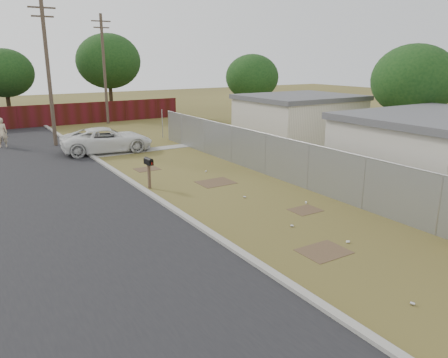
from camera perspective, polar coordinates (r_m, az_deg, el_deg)
ground at (r=17.35m, az=3.18°, el=-2.92°), size 120.00×120.00×0.00m
street at (r=22.32m, az=-23.88°, el=-0.00°), size 15.10×60.00×0.12m
chainlink_fence at (r=19.76m, az=8.91°, el=1.62°), size 0.10×27.06×2.02m
privacy_fence at (r=38.85m, az=-26.81°, el=7.10°), size 30.00×0.12×1.80m
utility_poles at (r=34.59m, az=-22.90°, el=13.04°), size 12.60×8.24×9.00m
houses at (r=25.67m, az=17.13°, el=6.05°), size 9.30×17.24×3.10m
horizon_trees at (r=38.41m, az=-16.86°, el=13.61°), size 33.32×31.94×7.78m
mailbox at (r=19.05m, az=-9.82°, el=1.92°), size 0.25×0.59×1.36m
pickup_truck at (r=27.23m, az=-15.03°, el=4.96°), size 5.59×3.07×1.48m
pedestrian at (r=30.97m, az=-27.06°, el=5.41°), size 0.72×0.50×1.90m
scattered_litter at (r=15.97m, az=8.17°, el=-4.56°), size 3.01×13.22×0.07m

